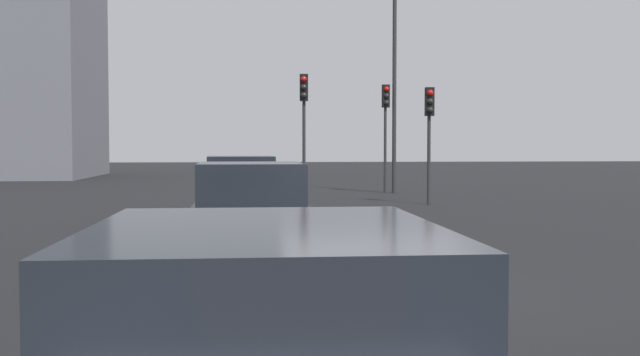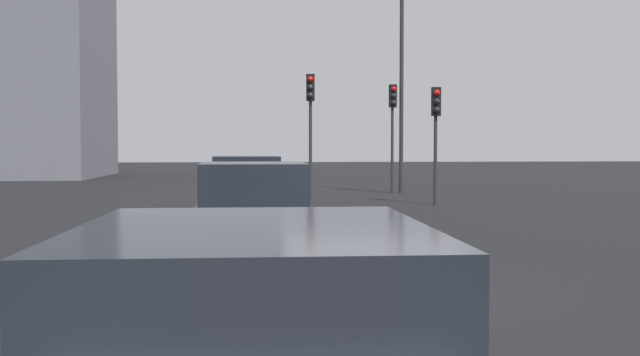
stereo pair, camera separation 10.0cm
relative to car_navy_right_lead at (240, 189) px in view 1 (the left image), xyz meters
The scene contains 8 objects.
ground_plane 9.51m from the car_navy_right_lead, 169.55° to the right, with size 160.00×160.00×0.20m, color black.
car_navy_right_lead is the anchor object (origin of this frame).
car_black_right_second 7.33m from the car_navy_right_lead, behind, with size 4.48×1.98×1.60m.
traffic_light_near_left 7.54m from the car_navy_right_lead, 55.22° to the right, with size 0.32×0.29×3.72m.
traffic_light_near_right 11.88m from the car_navy_right_lead, 29.93° to the right, with size 0.32×0.29×4.30m.
traffic_light_far_left 6.91m from the car_navy_right_lead, 19.59° to the right, with size 0.32×0.30×4.28m.
street_lamp_kerbside 12.71m from the car_navy_right_lead, 31.26° to the right, with size 0.56×0.36×9.15m.
building_facade_left 32.04m from the car_navy_right_lead, 26.95° to the left, with size 11.70×10.86×13.10m, color slate.
Camera 1 is at (-9.20, 1.84, 1.83)m, focal length 41.16 mm.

